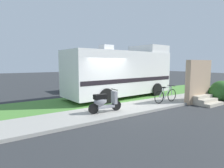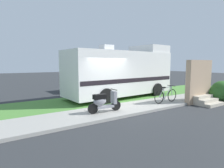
# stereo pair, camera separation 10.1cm
# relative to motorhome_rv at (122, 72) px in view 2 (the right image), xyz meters

# --- Properties ---
(ground_plane) EXTENTS (80.00, 80.00, 0.00)m
(ground_plane) POSITION_rel_motorhome_rv_xyz_m (-1.85, -1.56, -1.64)
(ground_plane) COLOR #2D3033
(sidewalk) EXTENTS (24.00, 2.00, 0.12)m
(sidewalk) POSITION_rel_motorhome_rv_xyz_m (-1.85, -2.76, -1.58)
(sidewalk) COLOR #9E9B93
(sidewalk) RESTS_ON ground
(grass_strip) EXTENTS (24.00, 3.40, 0.08)m
(grass_strip) POSITION_rel_motorhome_rv_xyz_m (-1.85, -0.06, -1.60)
(grass_strip) COLOR #4C8438
(grass_strip) RESTS_ON ground
(motorhome_rv) EXTENTS (7.26, 2.90, 3.44)m
(motorhome_rv) POSITION_rel_motorhome_rv_xyz_m (0.00, 0.00, 0.00)
(motorhome_rv) COLOR silver
(motorhome_rv) RESTS_ON ground
(scooter) EXTENTS (1.57, 0.50, 0.97)m
(scooter) POSITION_rel_motorhome_rv_xyz_m (-3.10, -2.89, -1.06)
(scooter) COLOR black
(scooter) RESTS_ON ground
(bicycle) EXTENTS (1.70, 0.52, 0.90)m
(bicycle) POSITION_rel_motorhome_rv_xyz_m (0.73, -3.02, -1.14)
(bicycle) COLOR black
(bicycle) RESTS_ON ground
(pickup_truck_near) EXTENTS (5.74, 2.40, 1.80)m
(pickup_truck_near) POSITION_rel_motorhome_rv_xyz_m (1.19, 4.16, -0.68)
(pickup_truck_near) COLOR silver
(pickup_truck_near) RESTS_ON ground
(porch_steps) EXTENTS (2.00, 1.26, 2.40)m
(porch_steps) POSITION_rel_motorhome_rv_xyz_m (2.58, -3.85, -0.67)
(porch_steps) COLOR #BCB29E
(porch_steps) RESTS_ON ground
(bush_by_porch) EXTENTS (1.65, 1.24, 1.17)m
(bush_by_porch) POSITION_rel_motorhome_rv_xyz_m (4.16, -4.24, -1.08)
(bush_by_porch) COLOR #2D6026
(bush_by_porch) RESTS_ON ground
(bottle_green) EXTENTS (0.07, 0.07, 0.24)m
(bottle_green) POSITION_rel_motorhome_rv_xyz_m (2.57, -2.97, -1.42)
(bottle_green) COLOR brown
(bottle_green) RESTS_ON ground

